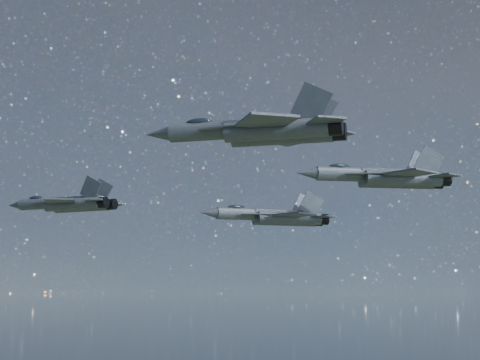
{
  "coord_description": "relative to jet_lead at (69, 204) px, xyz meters",
  "views": [
    {
      "loc": [
        -3.46,
        -86.21,
        133.38
      ],
      "look_at": [
        -1.93,
        1.59,
        147.0
      ],
      "focal_mm": 55.0,
      "sensor_mm": 36.0,
      "label": 1
    }
  ],
  "objects": [
    {
      "name": "jet_lead",
      "position": [
        0.0,
        0.0,
        0.0
      ],
      "size": [
        16.26,
        10.66,
        4.19
      ],
      "rotation": [
        0.0,
        0.0,
        -0.43
      ],
      "color": "#3A4248"
    },
    {
      "name": "jet_right",
      "position": [
        23.1,
        -25.96,
        3.65
      ],
      "size": [
        20.05,
        13.52,
        5.05
      ],
      "rotation": [
        0.0,
        0.0,
        -0.29
      ],
      "color": "#3A4248"
    },
    {
      "name": "jet_left",
      "position": [
        26.88,
        11.44,
        -0.4
      ],
      "size": [
        19.45,
        13.19,
        4.89
      ],
      "rotation": [
        0.0,
        0.0,
        0.26
      ],
      "color": "#3A4248"
    },
    {
      "name": "jet_slot",
      "position": [
        39.9,
        -1.75,
        3.19
      ],
      "size": [
        20.37,
        14.18,
        5.12
      ],
      "rotation": [
        0.0,
        0.0,
        0.14
      ],
      "color": "#3A4248"
    }
  ]
}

